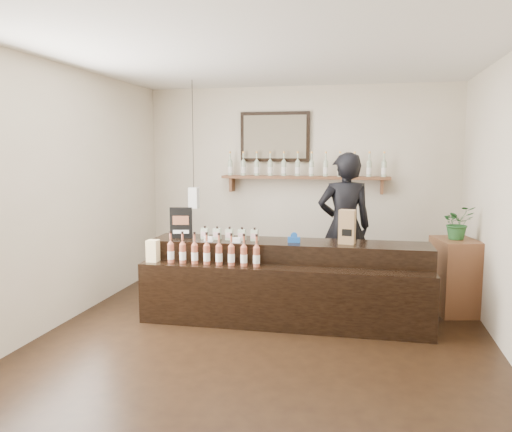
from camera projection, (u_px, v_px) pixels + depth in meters
The scene contains 10 objects.
ground at pixel (265, 337), 5.05m from camera, with size 5.00×5.00×0.00m, color black.
room_shell at pixel (266, 169), 4.83m from camera, with size 5.00×5.00×5.00m.
back_wall_decor at pixel (287, 159), 7.16m from camera, with size 2.66×0.96×1.69m.
counter at pixel (285, 284), 5.54m from camera, with size 3.12×0.87×1.02m.
promo_sign at pixel (181, 223), 5.76m from camera, with size 0.26×0.08×0.36m.
paper_bag at pixel (347, 227), 5.41m from camera, with size 0.19×0.15×0.37m.
tape_dispenser at pixel (294, 239), 5.51m from camera, with size 0.14×0.06×0.11m.
side_cabinet at pixel (455, 276), 5.80m from camera, with size 0.56×0.68×0.87m.
potted_plant at pixel (458, 223), 5.71m from camera, with size 0.35×0.30×0.39m, color #245B28.
shopkeeper at pixel (345, 217), 6.27m from camera, with size 0.77×0.50×2.10m, color black.
Camera 1 is at (0.94, -4.76, 1.87)m, focal length 35.00 mm.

